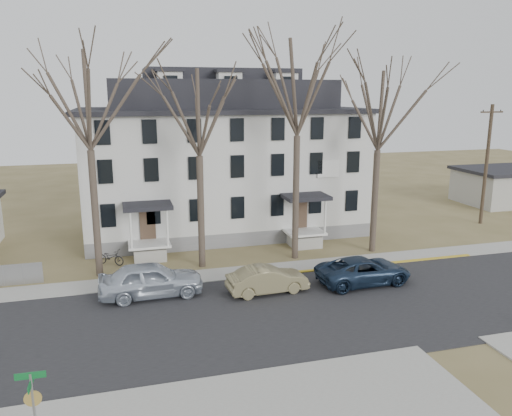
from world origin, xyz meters
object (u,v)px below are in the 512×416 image
object	(u,v)px
tree_mid_left	(198,106)
tree_center	(298,80)
tree_far_left	(86,93)
car_silver	(151,280)
tree_mid_right	(380,105)
utility_pole_far	(486,163)
car_tan	(267,280)
car_navy	(364,271)
boarding_house	(222,160)
bicycle_left	(110,258)
street_sign	(34,405)

from	to	relation	value
tree_mid_left	tree_center	distance (m)	6.18
tree_far_left	car_silver	world-z (taller)	tree_far_left
tree_mid_right	utility_pole_far	world-z (taller)	tree_mid_right
car_tan	car_navy	world-z (taller)	car_navy
tree_center	car_silver	distance (m)	14.34
boarding_house	tree_mid_left	world-z (taller)	tree_mid_left
tree_far_left	tree_mid_left	distance (m)	6.05
tree_center	car_silver	bearing A→B (deg)	-157.06
utility_pole_far	bicycle_left	distance (m)	29.35
tree_center	bicycle_left	distance (m)	15.66
car_tan	street_sign	distance (m)	14.25
tree_far_left	tree_mid_left	xyz separation A→B (m)	(6.00, 0.00, -0.74)
tree_center	tree_mid_right	size ratio (longest dim) A/B	1.15
bicycle_left	street_sign	xyz separation A→B (m)	(-1.82, -16.93, 1.40)
tree_center	street_sign	world-z (taller)	tree_center
bicycle_left	boarding_house	bearing A→B (deg)	-19.48
utility_pole_far	street_sign	world-z (taller)	utility_pole_far
boarding_house	tree_mid_right	world-z (taller)	tree_mid_right
car_tan	utility_pole_far	bearing A→B (deg)	-69.43
bicycle_left	car_navy	bearing A→B (deg)	-84.11
car_navy	street_sign	distance (m)	18.40
tree_mid_left	tree_mid_right	size ratio (longest dim) A/B	1.00
bicycle_left	utility_pole_far	bearing A→B (deg)	-52.17
tree_center	bicycle_left	bearing A→B (deg)	171.74
tree_mid_left	car_tan	distance (m)	10.57
car_silver	car_navy	xyz separation A→B (m)	(11.45, -1.28, -0.17)
tree_center	car_navy	bearing A→B (deg)	-67.63
utility_pole_far	car_tan	bearing A→B (deg)	-156.05
tree_mid_left	bicycle_left	world-z (taller)	tree_mid_left
tree_far_left	tree_mid_left	size ratio (longest dim) A/B	1.08
utility_pole_far	tree_center	bearing A→B (deg)	-166.50
tree_mid_right	bicycle_left	distance (m)	19.28
boarding_house	bicycle_left	world-z (taller)	boarding_house
car_tan	street_sign	xyz separation A→B (m)	(-9.87, -10.22, 1.18)
boarding_house	car_navy	distance (m)	15.07
car_navy	tree_center	bearing A→B (deg)	19.86
car_tan	street_sign	world-z (taller)	street_sign
tree_center	bicycle_left	xyz separation A→B (m)	(-11.40, 1.65, -10.60)
tree_mid_right	bicycle_left	bearing A→B (deg)	174.41
tree_far_left	street_sign	world-z (taller)	tree_far_left
tree_mid_left	street_sign	xyz separation A→B (m)	(-7.22, -15.28, -7.72)
tree_far_left	street_sign	bearing A→B (deg)	-94.57
tree_mid_left	car_navy	distance (m)	13.13
car_tan	car_navy	xyz separation A→B (m)	(5.50, -0.16, 0.03)
tree_mid_left	car_silver	size ratio (longest dim) A/B	2.40
boarding_house	tree_mid_left	xyz separation A→B (m)	(-3.00, -8.15, 4.22)
tree_mid_left	tree_center	bearing A→B (deg)	0.00
tree_mid_left	car_silver	bearing A→B (deg)	-129.97
boarding_house	utility_pole_far	size ratio (longest dim) A/B	2.19
tree_far_left	car_navy	world-z (taller)	tree_far_left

